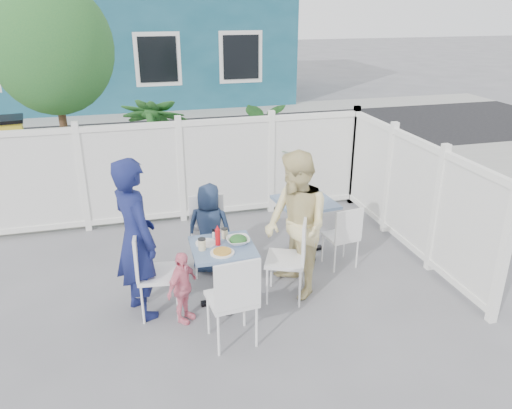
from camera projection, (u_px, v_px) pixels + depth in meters
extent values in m
plane|color=slate|center=(202.00, 301.00, 5.82)|extent=(80.00, 80.00, 0.00)
cube|color=gray|center=(169.00, 190.00, 9.22)|extent=(24.00, 2.60, 0.01)
cube|color=black|center=(154.00, 140.00, 12.53)|extent=(24.00, 5.00, 0.01)
cube|color=gray|center=(146.00, 115.00, 15.30)|extent=(24.00, 1.60, 0.01)
cube|color=navy|center=(118.00, 9.00, 17.08)|extent=(11.00, 6.00, 6.00)
cube|color=black|center=(35.00, 63.00, 14.35)|extent=(1.20, 0.04, 1.40)
cube|color=black|center=(174.00, 59.00, 15.31)|extent=(1.20, 0.04, 1.40)
cube|color=white|center=(181.00, 171.00, 7.68)|extent=(5.80, 0.04, 1.40)
cube|color=white|center=(178.00, 124.00, 7.40)|extent=(5.86, 0.08, 0.08)
cube|color=white|center=(184.00, 216.00, 7.97)|extent=(5.86, 0.08, 0.12)
cube|color=white|center=(411.00, 194.00, 6.76)|extent=(0.04, 3.60, 1.40)
cube|color=white|center=(418.00, 141.00, 6.48)|extent=(0.08, 3.66, 0.08)
cube|color=white|center=(405.00, 244.00, 7.05)|extent=(0.08, 3.66, 0.12)
cylinder|color=#382316|center=(66.00, 140.00, 7.93)|extent=(0.12, 0.12, 2.40)
ellipsoid|color=#1D5626|center=(52.00, 48.00, 7.41)|extent=(1.80, 1.62, 1.98)
cube|color=yellow|center=(5.00, 163.00, 8.49)|extent=(0.82, 0.64, 1.40)
imported|color=#1D5626|center=(159.00, 153.00, 8.20)|extent=(1.25, 1.25, 1.87)
imported|color=#1D5626|center=(272.00, 156.00, 8.63)|extent=(1.78, 1.70, 1.54)
cube|color=#4D6796|center=(223.00, 248.00, 5.53)|extent=(0.70, 0.70, 0.04)
cylinder|color=black|center=(224.00, 276.00, 5.67)|extent=(0.08, 0.08, 0.67)
cube|color=black|center=(224.00, 301.00, 5.79)|extent=(0.55, 0.09, 0.04)
cube|color=black|center=(224.00, 301.00, 5.79)|extent=(0.09, 0.55, 0.04)
cube|color=#4D6796|center=(305.00, 202.00, 6.68)|extent=(0.80, 0.80, 0.04)
cylinder|color=black|center=(304.00, 227.00, 6.83)|extent=(0.08, 0.08, 0.71)
cube|color=black|center=(303.00, 250.00, 6.96)|extent=(0.58, 0.14, 0.04)
cube|color=black|center=(303.00, 250.00, 6.96)|extent=(0.14, 0.58, 0.04)
cube|color=white|center=(159.00, 274.00, 5.44)|extent=(0.49, 0.51, 0.04)
cube|color=white|center=(137.00, 253.00, 5.31)|extent=(0.09, 0.46, 0.49)
cylinder|color=white|center=(178.00, 283.00, 5.74)|extent=(0.03, 0.03, 0.49)
cylinder|color=white|center=(178.00, 302.00, 5.38)|extent=(0.03, 0.03, 0.49)
cylinder|color=white|center=(145.00, 285.00, 5.69)|extent=(0.03, 0.03, 0.49)
cylinder|color=white|center=(143.00, 304.00, 5.33)|extent=(0.03, 0.03, 0.49)
cube|color=white|center=(285.00, 260.00, 5.74)|extent=(0.58, 0.60, 0.04)
cube|color=white|center=(304.00, 240.00, 5.60)|extent=(0.21, 0.43, 0.49)
cylinder|color=white|center=(267.00, 286.00, 5.68)|extent=(0.03, 0.03, 0.49)
cylinder|color=white|center=(271.00, 269.00, 6.04)|extent=(0.03, 0.03, 0.49)
cylinder|color=white|center=(300.00, 288.00, 5.62)|extent=(0.03, 0.03, 0.49)
cylinder|color=white|center=(302.00, 271.00, 5.98)|extent=(0.03, 0.03, 0.49)
cube|color=white|center=(209.00, 237.00, 6.32)|extent=(0.47, 0.45, 0.04)
cube|color=white|center=(207.00, 212.00, 6.40)|extent=(0.44, 0.06, 0.47)
cylinder|color=white|center=(226.00, 259.00, 6.28)|extent=(0.03, 0.03, 0.47)
cylinder|color=white|center=(196.00, 262.00, 6.21)|extent=(0.03, 0.03, 0.47)
cylinder|color=white|center=(222.00, 246.00, 6.60)|extent=(0.03, 0.03, 0.47)
cylinder|color=white|center=(194.00, 249.00, 6.53)|extent=(0.03, 0.03, 0.47)
cube|color=white|center=(231.00, 299.00, 4.97)|extent=(0.50, 0.48, 0.04)
cube|color=white|center=(238.00, 286.00, 4.69)|extent=(0.46, 0.08, 0.49)
cylinder|color=white|center=(208.00, 314.00, 5.17)|extent=(0.03, 0.03, 0.49)
cylinder|color=white|center=(244.00, 306.00, 5.29)|extent=(0.03, 0.03, 0.49)
cylinder|color=white|center=(218.00, 335.00, 4.84)|extent=(0.03, 0.03, 0.49)
cylinder|color=white|center=(256.00, 326.00, 4.97)|extent=(0.03, 0.03, 0.49)
cube|color=white|center=(341.00, 236.00, 6.48)|extent=(0.43, 0.42, 0.04)
cube|color=white|center=(349.00, 225.00, 6.24)|extent=(0.39, 0.08, 0.41)
cylinder|color=white|center=(323.00, 248.00, 6.63)|extent=(0.02, 0.02, 0.41)
cylinder|color=white|center=(344.00, 243.00, 6.75)|extent=(0.02, 0.02, 0.41)
cylinder|color=white|center=(335.00, 258.00, 6.36)|extent=(0.02, 0.02, 0.41)
cylinder|color=white|center=(357.00, 253.00, 6.48)|extent=(0.02, 0.02, 0.41)
imported|color=#151C50|center=(136.00, 239.00, 5.30)|extent=(0.66, 0.78, 1.81)
imported|color=gold|center=(296.00, 226.00, 5.70)|extent=(0.77, 0.93, 1.73)
imported|color=#1E2E4D|center=(209.00, 229.00, 6.29)|extent=(0.67, 0.56, 1.18)
imported|color=pink|center=(182.00, 287.00, 5.33)|extent=(0.48, 0.49, 0.83)
cylinder|color=white|center=(222.00, 253.00, 5.36)|extent=(0.26, 0.26, 0.02)
cylinder|color=white|center=(206.00, 243.00, 5.58)|extent=(0.23, 0.23, 0.02)
imported|color=white|center=(238.00, 241.00, 5.58)|extent=(0.26, 0.26, 0.06)
cylinder|color=beige|center=(202.00, 245.00, 5.42)|extent=(0.08, 0.08, 0.12)
cylinder|color=beige|center=(225.00, 234.00, 5.69)|extent=(0.07, 0.07, 0.11)
cylinder|color=red|center=(218.00, 237.00, 5.52)|extent=(0.06, 0.06, 0.19)
cylinder|color=white|center=(214.00, 235.00, 5.71)|extent=(0.03, 0.03, 0.07)
cylinder|color=black|center=(213.00, 233.00, 5.76)|extent=(0.03, 0.03, 0.08)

